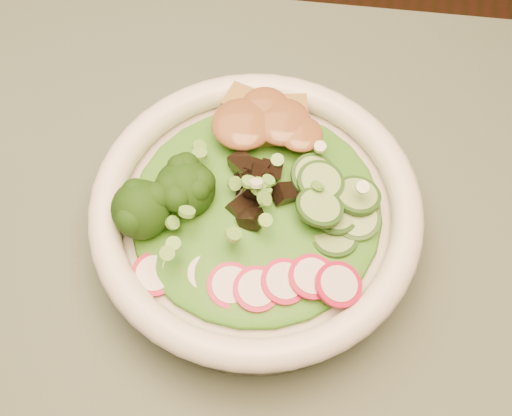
# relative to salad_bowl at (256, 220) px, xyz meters

# --- Properties ---
(salad_bowl) EXTENTS (0.23, 0.23, 0.06)m
(salad_bowl) POSITION_rel_salad_bowl_xyz_m (0.00, 0.00, 0.00)
(salad_bowl) COLOR white
(salad_bowl) RESTS_ON dining_table
(lettuce_bed) EXTENTS (0.17, 0.17, 0.02)m
(lettuce_bed) POSITION_rel_salad_bowl_xyz_m (0.00, 0.00, 0.02)
(lettuce_bed) COLOR #1F6314
(lettuce_bed) RESTS_ON salad_bowl
(broccoli_florets) EXTENTS (0.08, 0.08, 0.04)m
(broccoli_florets) POSITION_rel_salad_bowl_xyz_m (-0.05, -0.01, 0.03)
(broccoli_florets) COLOR black
(broccoli_florets) RESTS_ON salad_bowl
(radish_slices) EXTENTS (0.10, 0.06, 0.02)m
(radish_slices) POSITION_rel_salad_bowl_xyz_m (0.01, -0.06, 0.02)
(radish_slices) COLOR #AF0D34
(radish_slices) RESTS_ON salad_bowl
(cucumber_slices) EXTENTS (0.07, 0.07, 0.03)m
(cucumber_slices) POSITION_rel_salad_bowl_xyz_m (0.06, 0.00, 0.03)
(cucumber_slices) COLOR #96C56D
(cucumber_slices) RESTS_ON salad_bowl
(mushroom_heap) EXTENTS (0.07, 0.07, 0.03)m
(mushroom_heap) POSITION_rel_salad_bowl_xyz_m (-0.00, 0.01, 0.03)
(mushroom_heap) COLOR black
(mushroom_heap) RESTS_ON salad_bowl
(tofu_cubes) EXTENTS (0.09, 0.07, 0.03)m
(tofu_cubes) POSITION_rel_salad_bowl_xyz_m (-0.00, 0.05, 0.03)
(tofu_cubes) COLOR olive
(tofu_cubes) RESTS_ON salad_bowl
(peanut_sauce) EXTENTS (0.06, 0.05, 0.01)m
(peanut_sauce) POSITION_rel_salad_bowl_xyz_m (-0.00, 0.05, 0.04)
(peanut_sauce) COLOR brown
(peanut_sauce) RESTS_ON tofu_cubes
(scallion_garnish) EXTENTS (0.16, 0.16, 0.02)m
(scallion_garnish) POSITION_rel_salad_bowl_xyz_m (0.00, 0.00, 0.04)
(scallion_garnish) COLOR #64AA3C
(scallion_garnish) RESTS_ON salad_bowl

